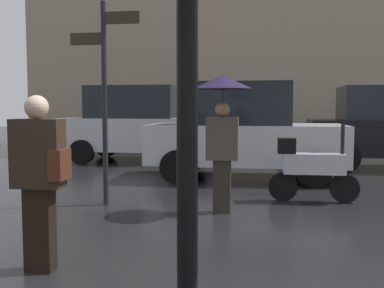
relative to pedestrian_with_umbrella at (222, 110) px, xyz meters
name	(u,v)px	position (x,y,z in m)	size (l,w,h in m)	color
pedestrian_with_umbrella	(222,110)	(0.00, 0.00, 0.00)	(0.86, 0.86, 1.95)	#2A241E
pedestrian_with_bag	(40,172)	(-1.43, -2.58, -0.55)	(0.50, 0.24, 1.61)	black
parked_scooter	(311,167)	(1.33, 0.96, -0.91)	(1.41, 0.32, 1.23)	black
parked_car_left	(140,124)	(-2.80, 5.86, -0.43)	(4.29, 2.08, 2.07)	silver
parked_car_right	(243,131)	(0.15, 3.19, -0.46)	(4.01, 2.01, 2.01)	silver
street_signpost	(105,83)	(-1.81, 0.25, 0.40)	(1.08, 0.08, 3.08)	black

